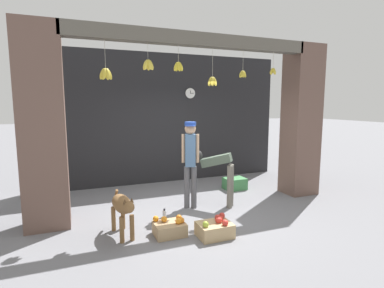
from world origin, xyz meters
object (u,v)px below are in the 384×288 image
at_px(shopkeeper, 190,157).
at_px(worker_stooping, 219,170).
at_px(fruit_crate_apples, 215,229).
at_px(water_bottle, 165,218).
at_px(dog, 123,206).
at_px(wall_clock, 190,93).
at_px(fruit_crate_oranges, 170,228).
at_px(produce_box_green, 235,184).

xyz_separation_m(shopkeeper, worker_stooping, (0.59, -0.07, -0.28)).
height_order(fruit_crate_apples, water_bottle, fruit_crate_apples).
bearing_deg(shopkeeper, worker_stooping, -166.93).
relative_size(dog, water_bottle, 3.27).
distance_m(worker_stooping, fruit_crate_apples, 1.60).
relative_size(fruit_crate_apples, water_bottle, 1.83).
height_order(dog, water_bottle, dog).
relative_size(worker_stooping, water_bottle, 3.88).
height_order(fruit_crate_apples, wall_clock, wall_clock).
relative_size(dog, fruit_crate_oranges, 1.97).
bearing_deg(water_bottle, shopkeeper, 41.42).
bearing_deg(shopkeeper, water_bottle, 61.72).
relative_size(worker_stooping, fruit_crate_apples, 2.12).
bearing_deg(worker_stooping, produce_box_green, -5.05).
bearing_deg(fruit_crate_apples, dog, 158.13).
height_order(worker_stooping, water_bottle, worker_stooping).
xyz_separation_m(fruit_crate_apples, wall_clock, (0.94, 3.50, 2.23)).
relative_size(shopkeeper, wall_clock, 6.05).
xyz_separation_m(dog, wall_clock, (2.28, 2.96, 1.87)).
relative_size(shopkeeper, water_bottle, 5.97).
bearing_deg(dog, fruit_crate_oranges, 65.23).
xyz_separation_m(shopkeeper, fruit_crate_apples, (-0.11, -1.37, -0.91)).
bearing_deg(dog, worker_stooping, 103.08).
bearing_deg(water_bottle, produce_box_green, 33.77).
distance_m(worker_stooping, wall_clock, 2.74).
distance_m(fruit_crate_oranges, wall_clock, 4.20).
relative_size(shopkeeper, produce_box_green, 3.43).
bearing_deg(water_bottle, fruit_crate_oranges, -94.36).
height_order(shopkeeper, produce_box_green, shopkeeper).
height_order(dog, produce_box_green, dog).
distance_m(shopkeeper, produce_box_green, 1.94).
bearing_deg(produce_box_green, fruit_crate_oranges, -139.98).
bearing_deg(dog, water_bottle, 97.06).
xyz_separation_m(produce_box_green, water_bottle, (-2.22, -1.49, -0.00)).
distance_m(fruit_crate_oranges, produce_box_green, 2.94).
height_order(dog, shopkeeper, shopkeeper).
xyz_separation_m(worker_stooping, produce_box_green, (0.91, 0.92, -0.62)).
xyz_separation_m(worker_stooping, fruit_crate_oranges, (-1.34, -0.97, -0.64)).
bearing_deg(worker_stooping, shopkeeper, 122.45).
height_order(worker_stooping, wall_clock, wall_clock).
bearing_deg(worker_stooping, dog, 149.89).
xyz_separation_m(shopkeeper, fruit_crate_oranges, (-0.76, -1.05, -0.92)).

